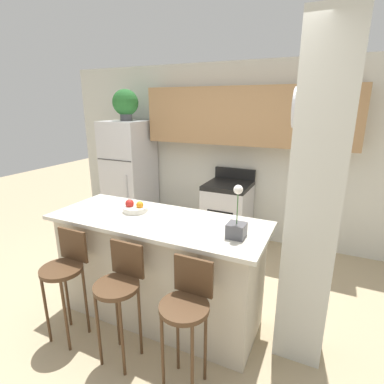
{
  "coord_description": "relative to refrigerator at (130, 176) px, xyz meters",
  "views": [
    {
      "loc": [
        1.34,
        -2.11,
        1.98
      ],
      "look_at": [
        0.0,
        0.74,
        1.05
      ],
      "focal_mm": 28.0,
      "sensor_mm": 36.0,
      "label": 1
    }
  ],
  "objects": [
    {
      "name": "wall_back",
      "position": [
        1.68,
        0.33,
        0.66
      ],
      "size": [
        5.6,
        0.38,
        2.55
      ],
      "color": "silver",
      "rests_on": "ground_plane"
    },
    {
      "name": "bar_stool_left",
      "position": [
        1.01,
        -2.29,
        -0.22
      ],
      "size": [
        0.35,
        0.35,
        0.97
      ],
      "color": "#4C331E",
      "rests_on": "ground_plane"
    },
    {
      "name": "bar_stool_mid",
      "position": [
        1.58,
        -2.29,
        -0.22
      ],
      "size": [
        0.35,
        0.35,
        0.97
      ],
      "color": "#4C331E",
      "rests_on": "ground_plane"
    },
    {
      "name": "fruit_bowl",
      "position": [
        1.29,
        -1.66,
        0.17
      ],
      "size": [
        0.23,
        0.23,
        0.12
      ],
      "color": "silver",
      "rests_on": "counter_bar"
    },
    {
      "name": "ground_plane",
      "position": [
        1.58,
        -1.73,
        -0.87
      ],
      "size": [
        14.0,
        14.0,
        0.0
      ],
      "primitive_type": "plane",
      "color": "tan"
    },
    {
      "name": "pillar_right",
      "position": [
        2.84,
        -1.6,
        0.41
      ],
      "size": [
        0.38,
        0.32,
        2.55
      ],
      "color": "silver",
      "rests_on": "ground_plane"
    },
    {
      "name": "bar_stool_right",
      "position": [
        2.14,
        -2.29,
        -0.22
      ],
      "size": [
        0.35,
        0.35,
        0.97
      ],
      "color": "#4C331E",
      "rests_on": "ground_plane"
    },
    {
      "name": "stove_range",
      "position": [
        1.65,
        0.05,
        -0.41
      ],
      "size": [
        0.61,
        0.64,
        1.07
      ],
      "color": "silver",
      "rests_on": "ground_plane"
    },
    {
      "name": "refrigerator",
      "position": [
        0.0,
        0.0,
        0.0
      ],
      "size": [
        0.65,
        0.73,
        1.73
      ],
      "color": "silver",
      "rests_on": "ground_plane"
    },
    {
      "name": "orchid_vase",
      "position": [
        2.33,
        -1.8,
        0.24
      ],
      "size": [
        0.14,
        0.14,
        0.42
      ],
      "color": "#4C4C51",
      "rests_on": "counter_bar"
    },
    {
      "name": "potted_plant_on_fridge",
      "position": [
        -0.0,
        0.0,
        1.12
      ],
      "size": [
        0.39,
        0.39,
        0.46
      ],
      "color": "#4C4C51",
      "rests_on": "refrigerator"
    },
    {
      "name": "trash_bin",
      "position": [
        0.54,
        -0.26,
        -0.68
      ],
      "size": [
        0.28,
        0.28,
        0.38
      ],
      "color": "#59595B",
      "rests_on": "ground_plane"
    },
    {
      "name": "counter_bar",
      "position": [
        1.58,
        -1.73,
        -0.36
      ],
      "size": [
        1.97,
        0.76,
        1.0
      ],
      "color": "beige",
      "rests_on": "ground_plane"
    }
  ]
}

